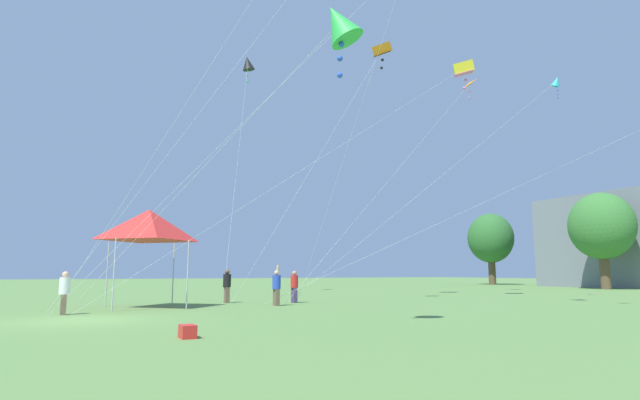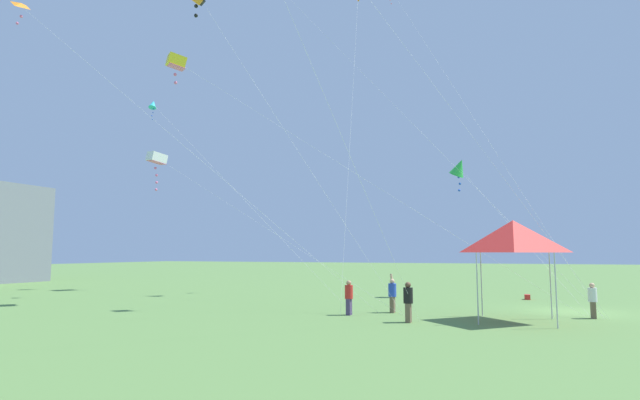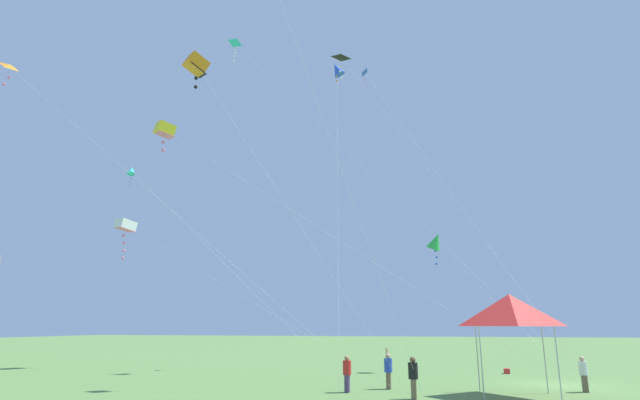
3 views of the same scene
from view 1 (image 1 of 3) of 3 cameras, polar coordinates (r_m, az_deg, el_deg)
The scene contains 15 objects.
ground_plane at distance 17.76m, azimuth -25.42°, elevation -12.32°, with size 220.00×220.00×0.00m, color #5B8442.
tree_near_right at distance 66.58m, azimuth 18.90°, elevation -4.18°, with size 5.89×5.30×8.89m.
tree_far_centre at distance 52.32m, azimuth 29.48°, elevation -2.64°, with size 5.81×5.23×8.77m.
festival_tent at distance 22.91m, azimuth -18.99°, elevation -2.73°, with size 3.17×3.17×4.21m.
cooler_box at distance 12.20m, azimuth -14.90°, elevation -14.32°, with size 0.49×0.33×0.30m, color red.
person_red_shirt at distance 25.28m, azimuth -2.95°, elevation -9.73°, with size 0.37×0.37×1.57m.
person_black_shirt at distance 25.54m, azimuth -10.59°, elevation -9.51°, with size 0.39×0.39×1.64m.
person_white_shirt at distance 20.28m, azimuth -27.19°, elevation -9.27°, with size 0.36×0.36×1.53m.
person_blue_shirt at distance 23.10m, azimuth -4.99°, elevation -9.75°, with size 0.38×0.38×1.84m.
kite_yellow_box_1 at distance 33.06m, azimuth 16.06°, elevation 14.18°, with size 2.58×21.77×14.50m.
kite_orange_delta_5 at distance 41.11m, azimuth 16.53°, elevation 12.43°, with size 6.21×18.38×16.37m.
kite_orange_box_6 at distance 34.05m, azimuth 7.12°, elevation 16.67°, with size 2.02×10.95×16.50m.
kite_cyan_diamond_7 at distance 33.68m, azimuth 25.30°, elevation 12.03°, with size 4.92×15.86×13.18m.
kite_black_diamond_8 at distance 39.81m, azimuth -8.26°, elevation 15.18°, with size 11.24×5.32×17.93m.
kite_green_diamond_9 at distance 14.91m, azimuth 2.17°, elevation 19.49°, with size 9.52×7.08×9.20m.
Camera 1 is at (17.68, -0.91, 1.49)m, focal length 28.00 mm.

